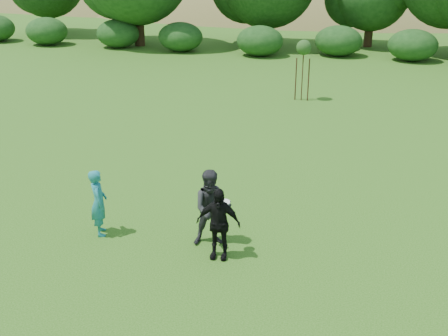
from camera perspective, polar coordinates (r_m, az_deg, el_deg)
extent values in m
plane|color=#19470C|center=(13.73, -3.38, -8.81)|extent=(120.00, 120.00, 0.00)
imported|color=#1C747E|center=(14.60, -12.61, -3.44)|extent=(0.69, 0.77, 1.76)
imported|color=#29292B|center=(13.74, -1.21, -4.09)|extent=(1.16, 1.04, 1.96)
imported|color=black|center=(13.20, -0.59, -5.66)|extent=(1.08, 0.51, 1.79)
cylinder|color=white|center=(13.24, 0.04, -3.51)|extent=(0.27, 0.27, 0.07)
cylinder|color=#3C2217|center=(26.96, 7.97, 9.42)|extent=(0.05, 0.05, 2.50)
sphere|color=#274D1B|center=(26.72, 8.11, 12.04)|extent=(0.70, 0.70, 0.70)
cylinder|color=#3D2317|center=(27.06, 7.31, 8.96)|extent=(0.06, 0.06, 2.00)
cylinder|color=#3C2217|center=(26.98, 8.58, 8.85)|extent=(0.06, 0.06, 2.00)
ellipsoid|color=olive|center=(88.22, -4.10, 9.41)|extent=(110.00, 70.00, 44.00)
ellipsoid|color=olive|center=(71.24, 8.07, 9.84)|extent=(80.00, 50.00, 28.00)
cylinder|color=#3A2616|center=(48.94, -17.17, 14.35)|extent=(0.65, 0.65, 2.62)
cylinder|color=#3A2616|center=(42.06, -8.64, 14.31)|extent=(0.73, 0.73, 3.15)
cylinder|color=#3A2616|center=(41.28, 4.42, 14.10)|extent=(0.68, 0.68, 2.80)
cylinder|color=#3A2616|center=(42.55, 14.50, 13.37)|extent=(0.60, 0.60, 2.27)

